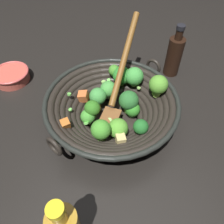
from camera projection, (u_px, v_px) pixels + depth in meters
ground_plane at (112, 120)px, 0.70m from camera, size 4.00×4.00×0.00m
wok at (113, 106)px, 0.66m from camera, size 0.38×0.44×0.24m
soy_sauce_bottle at (174, 55)px, 0.80m from camera, size 0.05×0.05×0.19m
prep_bowl at (11, 76)px, 0.81m from camera, size 0.13×0.13×0.04m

